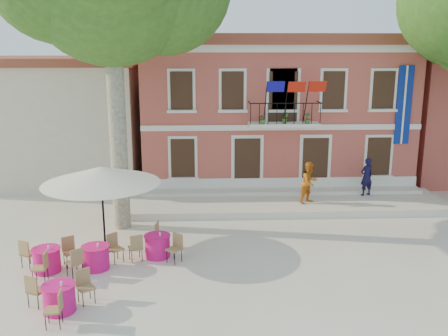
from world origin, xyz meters
The scene contains 11 objects.
ground centered at (0.00, 0.00, 0.00)m, with size 90.00×90.00×0.00m, color beige.
main_building centered at (2.00, 9.99, 3.78)m, with size 13.50×9.59×7.50m.
neighbor_west centered at (-9.50, 11.00, 3.22)m, with size 9.40×9.40×6.40m.
terrace centered at (2.00, 4.40, 0.15)m, with size 14.00×3.40×0.30m, color silver.
patio_umbrella centered at (-5.11, -0.17, 2.67)m, with size 4.00×4.00×2.97m.
pedestrian_navy centered at (5.75, 4.96, 1.17)m, with size 0.64×0.42×1.75m, color black.
pedestrian_orange centered at (2.93, 3.95, 1.21)m, with size 0.89×0.69×1.82m, color #C46717.
cafe_table_0 centered at (-6.60, -1.88, 0.43)m, with size 1.87×1.65×0.95m.
cafe_table_1 centered at (-5.10, -1.76, 0.42)m, with size 1.68×1.62×0.95m.
cafe_table_2 centered at (-5.52, -4.39, 0.43)m, with size 1.87×1.70×0.95m.
cafe_table_3 centered at (-3.22, -0.89, 0.43)m, with size 1.85×1.75×0.95m.
Camera 1 is at (-1.63, -16.65, 6.88)m, focal length 40.00 mm.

